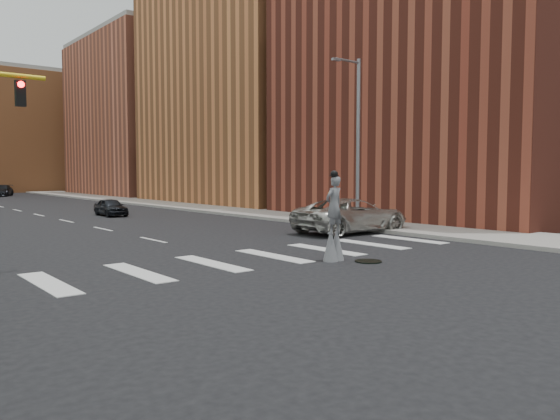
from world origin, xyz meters
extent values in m
plane|color=black|center=(0.00, 0.00, 0.00)|extent=(160.00, 160.00, 0.00)
cube|color=gray|center=(12.50, 25.00, 0.09)|extent=(5.00, 90.00, 0.18)
cylinder|color=black|center=(3.00, -2.00, 0.02)|extent=(0.90, 0.90, 0.04)
cube|color=maroon|center=(22.00, 8.00, 11.00)|extent=(16.00, 20.00, 22.00)
cube|color=#CC7640|center=(22.00, 30.00, 12.00)|extent=(16.00, 22.00, 24.00)
cube|color=#BA6145|center=(22.00, 54.00, 10.00)|extent=(16.00, 22.00, 20.00)
cylinder|color=slate|center=(11.00, 6.00, 4.50)|extent=(0.20, 0.20, 9.00)
cylinder|color=slate|center=(10.20, 6.00, 8.80)|extent=(1.80, 0.12, 0.12)
cube|color=slate|center=(9.30, 6.00, 8.75)|extent=(0.50, 0.18, 0.12)
cube|color=black|center=(-6.50, 3.00, 5.30)|extent=(0.28, 0.18, 0.75)
cylinder|color=#FF0C0C|center=(-6.50, 2.90, 5.55)|extent=(0.18, 0.06, 0.18)
cylinder|color=#352015|center=(2.43, -1.07, 0.46)|extent=(0.07, 0.07, 0.92)
cylinder|color=#352015|center=(2.11, -1.10, 0.46)|extent=(0.07, 0.07, 0.92)
cone|color=slate|center=(2.43, -1.07, 0.57)|extent=(0.52, 0.52, 1.15)
cone|color=slate|center=(2.11, -1.10, 0.57)|extent=(0.52, 0.52, 1.15)
imported|color=slate|center=(2.27, -1.08, 1.90)|extent=(0.76, 0.54, 1.96)
sphere|color=black|center=(2.27, -1.08, 2.94)|extent=(0.26, 0.26, 0.26)
cylinder|color=black|center=(2.27, -1.08, 2.89)|extent=(0.34, 0.34, 0.02)
cube|color=gold|center=(2.26, -0.94, 2.44)|extent=(0.22, 0.05, 0.10)
imported|color=#B7B5AD|center=(9.00, 4.54, 0.86)|extent=(6.25, 3.03, 1.71)
imported|color=black|center=(3.67, 22.14, 0.61)|extent=(1.54, 3.60, 1.21)
imported|color=black|center=(4.87, 60.41, 0.70)|extent=(3.74, 5.23, 1.41)
camera|label=1|loc=(-10.67, -14.27, 3.02)|focal=35.00mm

